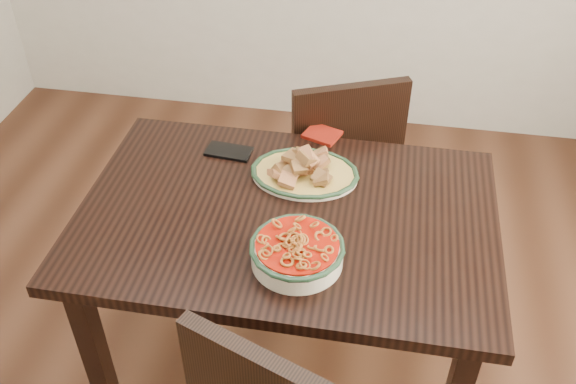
% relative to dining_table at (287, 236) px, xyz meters
% --- Properties ---
extents(floor, '(3.50, 3.50, 0.00)m').
position_rel_dining_table_xyz_m(floor, '(-0.13, -0.03, -0.65)').
color(floor, '#3A1F12').
rests_on(floor, ground).
extents(dining_table, '(1.23, 0.82, 0.75)m').
position_rel_dining_table_xyz_m(dining_table, '(0.00, 0.00, 0.00)').
color(dining_table, black).
rests_on(dining_table, ground).
extents(chair_far, '(0.55, 0.55, 0.89)m').
position_rel_dining_table_xyz_m(chair_far, '(0.09, 0.63, -0.15)').
color(chair_far, black).
rests_on(chair_far, ground).
extents(fish_plate, '(0.33, 0.26, 0.11)m').
position_rel_dining_table_xyz_m(fish_plate, '(0.03, 0.18, 0.14)').
color(fish_plate, beige).
rests_on(fish_plate, dining_table).
extents(noodle_bowl, '(0.26, 0.26, 0.08)m').
position_rel_dining_table_xyz_m(noodle_bowl, '(0.06, -0.20, 0.14)').
color(noodle_bowl, beige).
rests_on(noodle_bowl, dining_table).
extents(smartphone, '(0.16, 0.09, 0.01)m').
position_rel_dining_table_xyz_m(smartphone, '(-0.24, 0.26, 0.10)').
color(smartphone, black).
rests_on(smartphone, dining_table).
extents(napkin, '(0.14, 0.13, 0.01)m').
position_rel_dining_table_xyz_m(napkin, '(0.05, 0.41, 0.10)').
color(napkin, maroon).
rests_on(napkin, dining_table).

